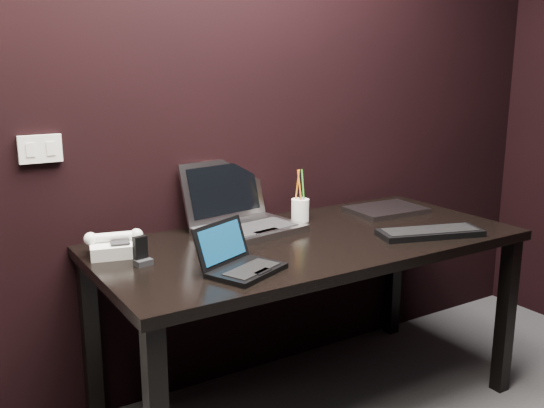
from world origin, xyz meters
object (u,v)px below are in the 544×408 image
netbook (240,262)px  closed_laptop (386,210)px  ext_keyboard (430,232)px  desk_phone (114,245)px  silver_laptop (243,218)px  pen_cup (300,209)px  desk (310,257)px  mobile_phone (141,254)px

netbook → closed_laptop: size_ratio=0.89×
netbook → ext_keyboard: bearing=-2.1°
ext_keyboard → desk_phone: size_ratio=2.09×
netbook → closed_laptop: (0.98, 0.36, -0.02)m
silver_laptop → desk_phone: 0.56m
desk_phone → pen_cup: (0.85, 0.05, 0.02)m
netbook → pen_cup: 0.70m
desk → netbook: bearing=-155.3°
mobile_phone → ext_keyboard: bearing=-13.8°
silver_laptop → mobile_phone: silver_laptop is taller
netbook → closed_laptop: 1.04m
closed_laptop → desk: bearing=-163.8°
silver_laptop → mobile_phone: (-0.51, -0.20, -0.02)m
desk → ext_keyboard: 0.50m
pen_cup → silver_laptop: bearing=-179.4°
desk → silver_laptop: bearing=125.7°
netbook → ext_keyboard: (0.86, -0.03, -0.02)m
ext_keyboard → desk_phone: bearing=159.9°
silver_laptop → ext_keyboard: size_ratio=1.02×
netbook → mobile_phone: netbook is taller
silver_laptop → desk_phone: bearing=-175.6°
silver_laptop → desk_phone: (-0.56, -0.04, -0.02)m
netbook → pen_cup: pen_cup is taller
silver_laptop → ext_keyboard: silver_laptop is taller
desk → pen_cup: (0.12, 0.24, 0.13)m
desk → closed_laptop: size_ratio=4.86×
desk → silver_laptop: silver_laptop is taller
desk → ext_keyboard: ext_keyboard is taller
desk_phone → netbook: bearing=-52.6°
silver_laptop → desk_phone: size_ratio=2.13×
desk_phone → silver_laptop: bearing=4.4°
silver_laptop → closed_laptop: size_ratio=1.30×
silver_laptop → closed_laptop: bearing=-6.4°
desk → mobile_phone: size_ratio=16.96×
desk_phone → mobile_phone: 0.16m
desk_phone → ext_keyboard: bearing=-20.1°
desk → netbook: size_ratio=5.44×
desk → ext_keyboard: (0.43, -0.23, 0.09)m
silver_laptop → closed_laptop: 0.73m
desk → ext_keyboard: bearing=-28.0°
desk → netbook: netbook is taller
ext_keyboard → mobile_phone: (-1.12, 0.27, 0.02)m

